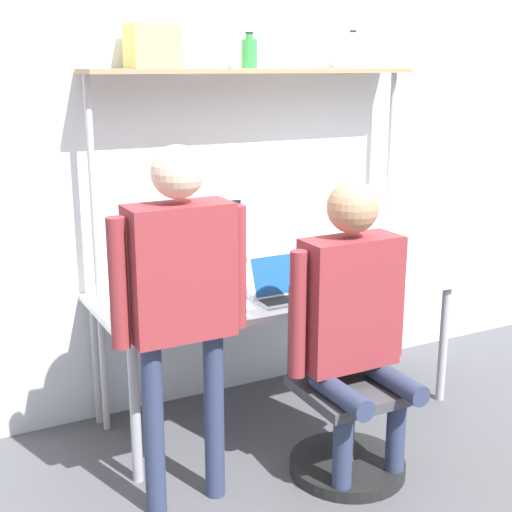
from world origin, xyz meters
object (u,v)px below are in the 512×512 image
object	(u,v)px
cell_phone	(324,290)
office_chair	(344,416)
person_seated	(353,308)
storage_box	(152,46)
laptop	(280,286)
bottle_clear	(352,52)
person_standing	(181,285)
monitor	(200,243)
bottle_green	(249,53)

from	to	relation	value
cell_phone	office_chair	distance (m)	0.72
person_seated	storage_box	size ratio (longest dim) A/B	5.86
laptop	bottle_clear	distance (m)	1.43
person_standing	bottle_clear	size ratio (longest dim) A/B	7.74
monitor	person_seated	distance (m)	1.00
monitor	laptop	bearing A→B (deg)	-52.87
person_seated	cell_phone	bearing A→B (deg)	69.93
cell_phone	office_chair	xyz separation A→B (m)	(-0.20, -0.51, -0.46)
person_seated	person_standing	xyz separation A→B (m)	(-0.79, 0.12, 0.19)
monitor	bottle_clear	world-z (taller)	bottle_clear
cell_phone	storage_box	world-z (taller)	storage_box
storage_box	bottle_clear	bearing A→B (deg)	0.00
monitor	person_standing	world-z (taller)	person_standing
laptop	storage_box	size ratio (longest dim) A/B	1.29
cell_phone	bottle_green	world-z (taller)	bottle_green
monitor	laptop	distance (m)	0.51
cell_phone	bottle_green	distance (m)	1.32
person_standing	storage_box	xyz separation A→B (m)	(0.21, 0.83, 0.98)
laptop	person_seated	bearing A→B (deg)	-82.52
monitor	bottle_green	xyz separation A→B (m)	(0.31, 0.02, 0.99)
storage_box	bottle_green	bearing A→B (deg)	0.00
laptop	office_chair	size ratio (longest dim) A/B	0.34
monitor	bottle_green	bearing A→B (deg)	4.40
cell_phone	bottle_clear	world-z (taller)	bottle_clear
monitor	cell_phone	xyz separation A→B (m)	(0.56, -0.37, -0.24)
office_chair	person_standing	size ratio (longest dim) A/B	0.56
cell_phone	bottle_clear	size ratio (longest dim) A/B	0.72
laptop	cell_phone	xyz separation A→B (m)	(0.27, 0.00, -0.06)
person_standing	laptop	bearing A→B (deg)	31.05
bottle_clear	storage_box	distance (m)	1.20
laptop	cell_phone	size ratio (longest dim) A/B	2.08
office_chair	person_standing	distance (m)	1.09
bottle_clear	bottle_green	world-z (taller)	bottle_clear
cell_phone	person_standing	xyz separation A→B (m)	(-0.99, -0.43, 0.29)
laptop	cell_phone	distance (m)	0.28
bottle_green	cell_phone	bearing A→B (deg)	-58.44
monitor	bottle_green	distance (m)	1.04
bottle_clear	bottle_green	bearing A→B (deg)	180.00
cell_phone	person_seated	bearing A→B (deg)	-110.07
laptop	person_standing	bearing A→B (deg)	-148.95
laptop	bottle_green	world-z (taller)	bottle_green
laptop	storage_box	world-z (taller)	storage_box
laptop	person_standing	world-z (taller)	person_standing
person_standing	office_chair	bearing A→B (deg)	-5.72
person_seated	bottle_green	distance (m)	1.48
cell_phone	person_standing	distance (m)	1.12
cell_phone	office_chair	world-z (taller)	office_chair
bottle_clear	laptop	bearing A→B (deg)	-149.87
cell_phone	person_standing	bearing A→B (deg)	-156.45
monitor	person_seated	world-z (taller)	person_seated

